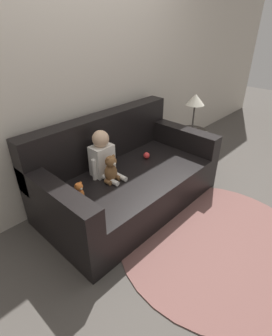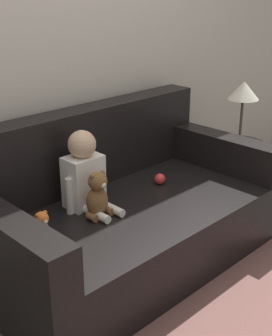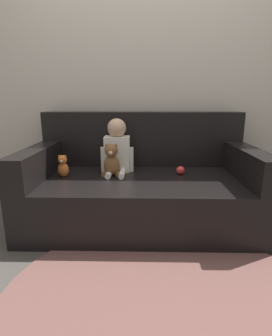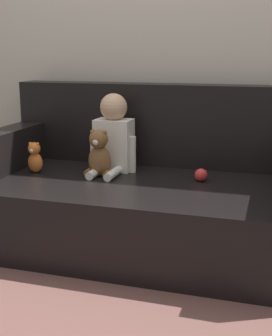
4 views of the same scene
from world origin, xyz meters
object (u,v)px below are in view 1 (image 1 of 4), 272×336
at_px(couch, 125,177).
at_px(plush_toy_side, 79,192).
at_px(teddy_bear_brown, 111,169).
at_px(person_baby, 103,156).
at_px(side_table, 194,115).
at_px(toy_ball, 147,155).

bearing_deg(couch, plush_toy_side, -170.99).
bearing_deg(couch, teddy_bear_brown, -165.09).
distance_m(couch, plush_toy_side, 0.65).
distance_m(person_baby, side_table, 1.37).
bearing_deg(side_table, person_baby, 175.31).
bearing_deg(side_table, teddy_bear_brown, -178.64).
relative_size(person_baby, side_table, 0.49).
xyz_separation_m(couch, toy_ball, (0.32, -0.01, 0.12)).
bearing_deg(teddy_bear_brown, person_baby, 77.70).
xyz_separation_m(toy_ball, side_table, (0.84, -0.02, 0.25)).
bearing_deg(plush_toy_side, couch, 9.01).
distance_m(teddy_bear_brown, side_table, 1.40).
height_order(teddy_bear_brown, side_table, side_table).
relative_size(couch, toy_ball, 25.91).
bearing_deg(teddy_bear_brown, toy_ball, 5.75).
distance_m(couch, teddy_bear_brown, 0.33).
height_order(person_baby, toy_ball, person_baby).
height_order(teddy_bear_brown, plush_toy_side, teddy_bear_brown).
bearing_deg(teddy_bear_brown, plush_toy_side, -174.84).
xyz_separation_m(person_baby, plush_toy_side, (-0.41, -0.18, -0.11)).
xyz_separation_m(plush_toy_side, toy_ball, (0.93, 0.09, -0.05)).
bearing_deg(side_table, toy_ball, 178.44).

